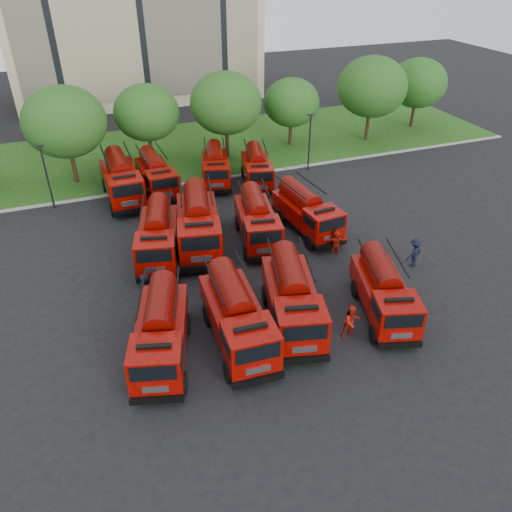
{
  "coord_description": "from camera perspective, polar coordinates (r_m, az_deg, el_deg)",
  "views": [
    {
      "loc": [
        -7.52,
        -21.16,
        17.92
      ],
      "look_at": [
        1.36,
        2.42,
        1.8
      ],
      "focal_mm": 35.0,
      "sensor_mm": 36.0,
      "label": 1
    }
  ],
  "objects": [
    {
      "name": "curb",
      "position": [
        43.6,
        -8.96,
        8.04
      ],
      "size": [
        70.0,
        0.3,
        0.14
      ],
      "primitive_type": "cube",
      "color": "gray",
      "rests_on": "ground"
    },
    {
      "name": "firefighter_3",
      "position": [
        33.84,
        17.38,
        -1.04
      ],
      "size": [
        1.41,
        1.02,
        1.96
      ],
      "primitive_type": "imported",
      "rotation": [
        0.0,
        0.0,
        3.46
      ],
      "color": "black",
      "rests_on": "ground"
    },
    {
      "name": "tree_7",
      "position": [
        58.93,
        18.04,
        18.28
      ],
      "size": [
        6.05,
        6.05,
        7.39
      ],
      "color": "#382314",
      "rests_on": "ground"
    },
    {
      "name": "fire_truck_8",
      "position": [
        41.49,
        -15.13,
        8.47
      ],
      "size": [
        2.85,
        7.54,
        3.41
      ],
      "rotation": [
        0.0,
        0.0,
        0.01
      ],
      "color": "black",
      "rests_on": "ground"
    },
    {
      "name": "fire_truck_7",
      "position": [
        35.7,
        5.8,
        5.14
      ],
      "size": [
        2.92,
        6.93,
        3.08
      ],
      "rotation": [
        0.0,
        0.0,
        0.08
      ],
      "color": "black",
      "rests_on": "ground"
    },
    {
      "name": "tree_5",
      "position": [
        50.99,
        4.08,
        17.1
      ],
      "size": [
        5.46,
        5.46,
        6.68
      ],
      "color": "#382314",
      "rests_on": "ground"
    },
    {
      "name": "lawn",
      "position": [
        50.99,
        -11.05,
        11.51
      ],
      "size": [
        70.0,
        16.0,
        0.12
      ],
      "primitive_type": "cube",
      "color": "#1A4813",
      "rests_on": "ground"
    },
    {
      "name": "lamp_post_1",
      "position": [
        45.59,
        6.15,
        13.19
      ],
      "size": [
        0.6,
        0.25,
        5.11
      ],
      "color": "black",
      "rests_on": "ground"
    },
    {
      "name": "firefighter_4",
      "position": [
        29.78,
        -12.25,
        -5.27
      ],
      "size": [
        0.98,
        1.14,
        1.97
      ],
      "primitive_type": "imported",
      "rotation": [
        0.0,
        0.0,
        2.01
      ],
      "color": "black",
      "rests_on": "ground"
    },
    {
      "name": "fire_truck_1",
      "position": [
        25.61,
        -2.19,
        -6.86
      ],
      "size": [
        2.94,
        7.32,
        3.28
      ],
      "rotation": [
        0.0,
        0.0,
        -0.05
      ],
      "color": "black",
      "rests_on": "ground"
    },
    {
      "name": "fire_truck_3",
      "position": [
        28.37,
        14.39,
        -3.92
      ],
      "size": [
        4.03,
        6.96,
        3.0
      ],
      "rotation": [
        0.0,
        0.0,
        -0.29
      ],
      "color": "black",
      "rests_on": "ground"
    },
    {
      "name": "firefighter_5",
      "position": [
        34.0,
        9.0,
        0.35
      ],
      "size": [
        1.76,
        1.13,
        1.75
      ],
      "primitive_type": "imported",
      "rotation": [
        0.0,
        0.0,
        2.86
      ],
      "color": "#B11A0D",
      "rests_on": "ground"
    },
    {
      "name": "tree_6",
      "position": [
        53.21,
        13.14,
        18.31
      ],
      "size": [
        6.89,
        6.89,
        8.42
      ],
      "color": "#382314",
      "rests_on": "ground"
    },
    {
      "name": "fire_truck_11",
      "position": [
        42.89,
        0.09,
        10.04
      ],
      "size": [
        3.67,
        6.68,
        2.89
      ],
      "rotation": [
        0.0,
        0.0,
        -0.25
      ],
      "color": "black",
      "rests_on": "ground"
    },
    {
      "name": "fire_truck_2",
      "position": [
        26.85,
        4.16,
        -4.74
      ],
      "size": [
        4.23,
        7.67,
        3.31
      ],
      "rotation": [
        0.0,
        0.0,
        -0.25
      ],
      "color": "black",
      "rests_on": "ground"
    },
    {
      "name": "fire_truck_0",
      "position": [
        25.23,
        -10.84,
        -8.46
      ],
      "size": [
        4.18,
        7.3,
        3.15
      ],
      "rotation": [
        0.0,
        0.0,
        -0.28
      ],
      "color": "black",
      "rests_on": "ground"
    },
    {
      "name": "fire_truck_5",
      "position": [
        33.74,
        -6.64,
        3.82
      ],
      "size": [
        4.28,
        8.2,
        3.56
      ],
      "rotation": [
        0.0,
        0.0,
        -0.21
      ],
      "color": "black",
      "rests_on": "ground"
    },
    {
      "name": "tree_4",
      "position": [
        47.44,
        -3.45,
        17.03
      ],
      "size": [
        6.55,
        6.55,
        8.01
      ],
      "color": "#382314",
      "rests_on": "ground"
    },
    {
      "name": "firefighter_2",
      "position": [
        27.44,
        13.91,
        -9.35
      ],
      "size": [
        0.82,
        1.23,
        1.94
      ],
      "primitive_type": "imported",
      "rotation": [
        0.0,
        0.0,
        1.73
      ],
      "color": "#B11A0D",
      "rests_on": "ground"
    },
    {
      "name": "fire_truck_10",
      "position": [
        43.39,
        -4.65,
        10.2
      ],
      "size": [
        3.7,
        6.69,
        2.89
      ],
      "rotation": [
        0.0,
        0.0,
        -0.25
      ],
      "color": "black",
      "rests_on": "ground"
    },
    {
      "name": "tree_3",
      "position": [
        47.51,
        -12.39,
        15.71
      ],
      "size": [
        5.88,
        5.88,
        7.19
      ],
      "color": "#382314",
      "rests_on": "ground"
    },
    {
      "name": "firefighter_0",
      "position": [
        27.33,
        15.35,
        -9.81
      ],
      "size": [
        0.67,
        0.52,
        1.72
      ],
      "primitive_type": "imported",
      "rotation": [
        0.0,
        0.0,
        0.11
      ],
      "color": "#B11A0D",
      "rests_on": "ground"
    },
    {
      "name": "fire_truck_9",
      "position": [
        42.23,
        -11.36,
        9.13
      ],
      "size": [
        2.65,
        6.78,
        3.05
      ],
      "rotation": [
        0.0,
        0.0,
        0.03
      ],
      "color": "black",
      "rests_on": "ground"
    },
    {
      "name": "fire_truck_4",
      "position": [
        33.02,
        -11.15,
        2.36
      ],
      "size": [
        4.06,
        7.44,
        3.22
      ],
      "rotation": [
        0.0,
        0.0,
        -0.25
      ],
      "color": "black",
      "rests_on": "ground"
    },
    {
      "name": "fire_truck_6",
      "position": [
        34.29,
        0.13,
        4.14
      ],
      "size": [
        3.65,
        7.19,
        3.12
      ],
      "rotation": [
        0.0,
        0.0,
        -0.2
      ],
      "color": "black",
      "rests_on": "ground"
    },
    {
      "name": "tree_2",
      "position": [
        44.48,
        -21.03,
        14.11
      ],
      "size": [
        6.72,
        6.72,
        8.22
      ],
      "color": "#382314",
      "rests_on": "ground"
    },
    {
      "name": "ground",
      "position": [
        28.73,
        -0.84,
        -5.98
      ],
      "size": [
        140.0,
        140.0,
        0.0
      ],
      "primitive_type": "plane",
      "color": "black",
      "rests_on": "ground"
    },
    {
      "name": "lamp_post_0",
      "position": [
        41.27,
        -22.84,
        8.67
      ],
      "size": [
        0.6,
        0.25,
        5.11
      ],
      "color": "black",
      "rests_on": "ground"
    },
    {
      "name": "firefighter_1",
      "position": [
        27.4,
        10.67,
        -8.94
      ],
      "size": [
        1.0,
        0.6,
        1.98
      ],
      "primitive_type": "imported",
      "rotation": [
        0.0,
        0.0,
        0.08
      ],
      "color": "#B11A0D",
      "rests_on": "ground"
    }
  ]
}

